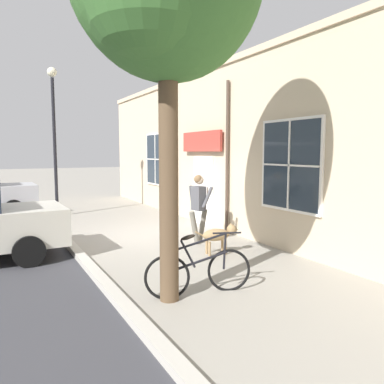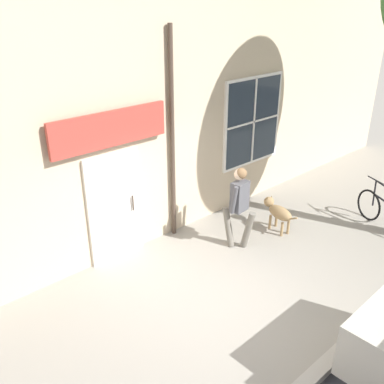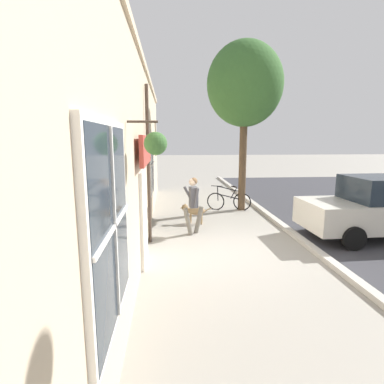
# 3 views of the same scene
# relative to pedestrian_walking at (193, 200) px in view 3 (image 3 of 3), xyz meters

# --- Properties ---
(ground_plane) EXTENTS (90.00, 90.00, 0.00)m
(ground_plane) POSITION_rel_pedestrian_walking_xyz_m (0.88, -1.37, -1.01)
(ground_plane) COLOR gray
(storefront_facade) EXTENTS (0.95, 18.00, 4.75)m
(storefront_facade) POSITION_rel_pedestrian_walking_xyz_m (-1.46, -1.40, 1.37)
(storefront_facade) COLOR #C6B293
(storefront_facade) RESTS_ON ground_plane
(pedestrian_walking) EXTENTS (0.64, 0.55, 1.69)m
(pedestrian_walking) POSITION_rel_pedestrian_walking_xyz_m (0.00, 0.00, 0.00)
(pedestrian_walking) COLOR #6B665B
(pedestrian_walking) RESTS_ON ground_plane
(dog_on_leash) EXTENTS (1.02, 0.40, 0.67)m
(dog_on_leash) POSITION_rel_pedestrian_walking_xyz_m (0.11, 1.11, -0.58)
(dog_on_leash) COLOR #997A51
(dog_on_leash) RESTS_ON ground_plane
(street_tree_by_curb) EXTENTS (2.83, 2.55, 6.34)m
(street_tree_by_curb) POSITION_rel_pedestrian_walking_xyz_m (2.24, 2.97, 3.63)
(street_tree_by_curb) COLOR brown
(street_tree_by_curb) RESTS_ON ground_plane
(leaning_bicycle) EXTENTS (1.70, 0.46, 1.01)m
(leaning_bicycle) POSITION_rel_pedestrian_walking_xyz_m (1.65, 2.94, -0.63)
(leaning_bicycle) COLOR black
(leaning_bicycle) RESTS_ON ground_plane
(parked_car_mid_block) EXTENTS (4.34, 2.02, 1.75)m
(parked_car_mid_block) POSITION_rel_pedestrian_walking_xyz_m (5.29, -0.71, -0.13)
(parked_car_mid_block) COLOR beige
(parked_car_mid_block) RESTS_ON ground_plane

